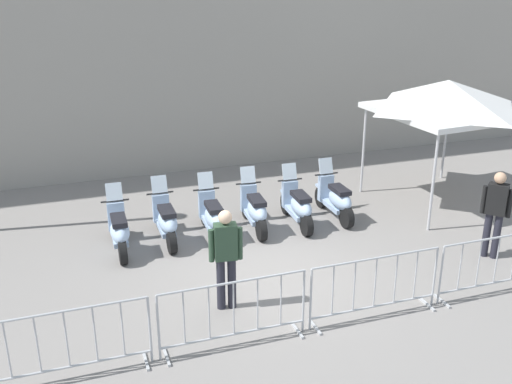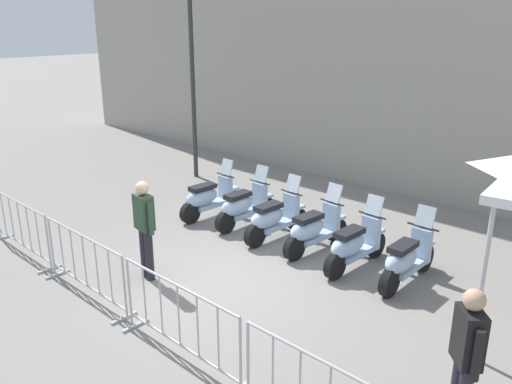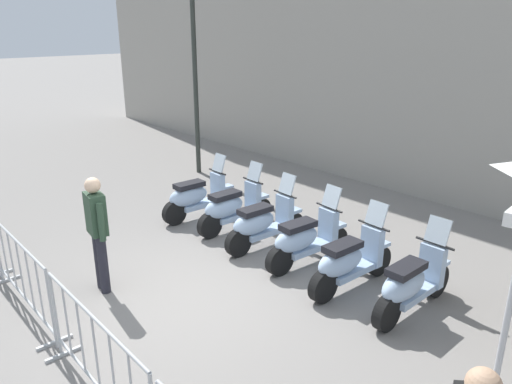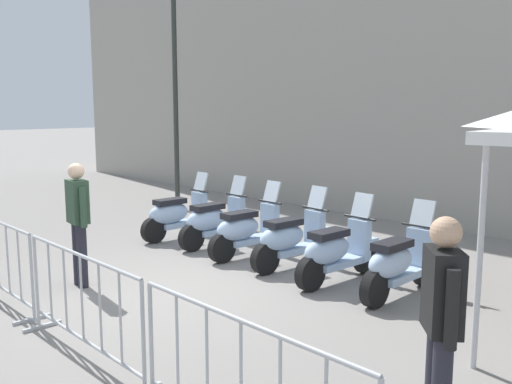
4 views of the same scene
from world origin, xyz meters
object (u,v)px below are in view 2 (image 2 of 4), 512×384
object	(u,v)px
motorcycle_2	(274,218)
officer_near_row_end	(466,356)
motorcycle_0	(209,198)
barrier_segment_2	(179,322)
barrier_segment_1	(85,266)
officer_mid_plaza	(145,224)
motorcycle_4	(354,245)
street_lamp	(192,61)
motorcycle_1	(243,206)
motorcycle_3	(314,229)
barrier_segment_0	(21,228)
motorcycle_5	(407,259)

from	to	relation	value
motorcycle_2	officer_near_row_end	size ratio (longest dim) A/B	1.00
motorcycle_0	barrier_segment_2	distance (m)	5.13
barrier_segment_1	barrier_segment_2	world-z (taller)	same
officer_near_row_end	officer_mid_plaza	xyz separation A→B (m)	(-5.32, 0.40, 0.00)
motorcycle_0	motorcycle_4	distance (m)	3.79
barrier_segment_1	street_lamp	size ratio (longest dim) A/B	0.43
motorcycle_1	motorcycle_2	distance (m)	0.95
motorcycle_2	motorcycle_4	bearing A→B (deg)	-6.35
motorcycle_1	motorcycle_3	bearing A→B (deg)	-6.29
motorcycle_4	barrier_segment_2	xyz separation A→B (m)	(-0.60, -3.69, 0.07)
motorcycle_1	motorcycle_2	bearing A→B (deg)	-10.88
street_lamp	barrier_segment_0	bearing A→B (deg)	-80.00
motorcycle_1	motorcycle_5	xyz separation A→B (m)	(3.78, -0.38, 0.00)
motorcycle_1	barrier_segment_2	bearing A→B (deg)	-61.45
motorcycle_5	motorcycle_3	bearing A→B (deg)	174.66
motorcycle_1	barrier_segment_1	world-z (taller)	motorcycle_1
motorcycle_3	motorcycle_5	size ratio (longest dim) A/B	1.00
motorcycle_4	motorcycle_5	xyz separation A→B (m)	(0.96, 0.00, 0.00)
motorcycle_1	street_lamp	bearing A→B (deg)	148.39
barrier_segment_2	motorcycle_0	bearing A→B (deg)	128.28
officer_near_row_end	officer_mid_plaza	distance (m)	5.34
motorcycle_5	officer_near_row_end	size ratio (longest dim) A/B	1.00
motorcycle_3	officer_mid_plaza	bearing A→B (deg)	-122.80
motorcycle_3	barrier_segment_2	size ratio (longest dim) A/B	0.77
motorcycle_5	officer_near_row_end	distance (m)	3.38
motorcycle_3	street_lamp	world-z (taller)	street_lamp
officer_near_row_end	barrier_segment_0	bearing A→B (deg)	-177.17
barrier_segment_0	officer_near_row_end	distance (m)	7.96
motorcycle_5	barrier_segment_1	xyz separation A→B (m)	(-3.88, -3.47, 0.07)
barrier_segment_0	motorcycle_5	bearing A→B (deg)	27.65
motorcycle_3	motorcycle_5	world-z (taller)	same
motorcycle_3	barrier_segment_0	size ratio (longest dim) A/B	0.77
motorcycle_2	motorcycle_4	xyz separation A→B (m)	(1.89, -0.21, 0.00)
motorcycle_4	motorcycle_5	distance (m)	0.96
motorcycle_1	officer_near_row_end	size ratio (longest dim) A/B	1.00
motorcycle_5	barrier_segment_1	distance (m)	5.21
motorcycle_5	barrier_segment_0	size ratio (longest dim) A/B	0.77
barrier_segment_0	street_lamp	world-z (taller)	street_lamp
motorcycle_0	street_lamp	xyz separation A→B (m)	(-2.49, 2.17, 2.76)
motorcycle_2	motorcycle_4	distance (m)	1.90
motorcycle_2	barrier_segment_1	size ratio (longest dim) A/B	0.77
officer_mid_plaza	motorcycle_1	bearing A→B (deg)	93.62
motorcycle_1	barrier_segment_2	world-z (taller)	motorcycle_1
motorcycle_5	barrier_segment_1	bearing A→B (deg)	-138.20
motorcycle_4	street_lamp	xyz separation A→B (m)	(-6.27, 2.51, 2.76)
barrier_segment_0	officer_near_row_end	xyz separation A→B (m)	(7.94, 0.39, 0.45)
motorcycle_0	street_lamp	bearing A→B (deg)	138.88
street_lamp	motorcycle_3	bearing A→B (deg)	-23.62
street_lamp	officer_mid_plaza	xyz separation A→B (m)	(3.63, -4.97, -2.24)
motorcycle_1	barrier_segment_1	size ratio (longest dim) A/B	0.77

